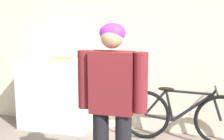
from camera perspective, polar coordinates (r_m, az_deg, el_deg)
wall_back at (r=4.51m, az=8.31°, el=4.82°), size 8.00×0.07×2.60m
side_shelf at (r=4.80m, az=-10.31°, el=-4.35°), size 1.06×0.51×1.05m
person at (r=2.95m, az=0.01°, el=-4.93°), size 0.68×0.23×1.63m
bicycle at (r=4.33m, az=12.63°, el=-8.20°), size 1.69×0.46×0.76m
banana at (r=4.74m, az=-9.25°, el=2.20°), size 0.34×0.09×0.04m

